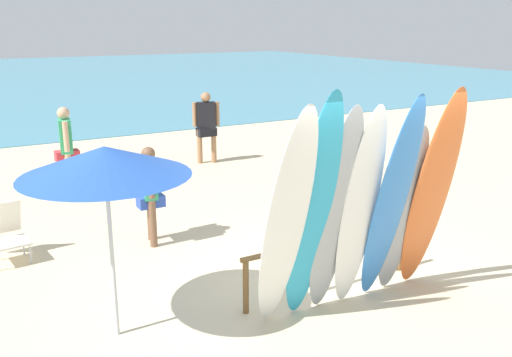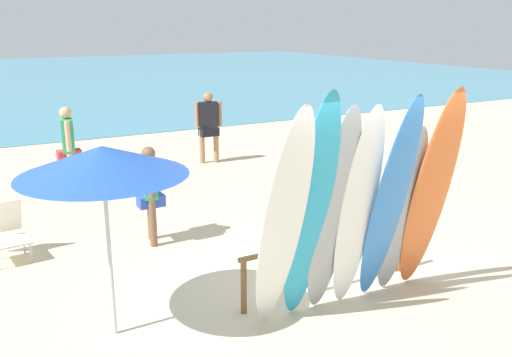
{
  "view_description": "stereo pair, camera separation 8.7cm",
  "coord_description": "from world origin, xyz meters",
  "views": [
    {
      "loc": [
        -3.9,
        -5.07,
        3.23
      ],
      "look_at": [
        0.0,
        1.84,
        0.99
      ],
      "focal_mm": 39.12,
      "sensor_mm": 36.0,
      "label": 1
    },
    {
      "loc": [
        -3.83,
        -5.12,
        3.23
      ],
      "look_at": [
        0.0,
        1.84,
        0.99
      ],
      "focal_mm": 39.12,
      "sensor_mm": 36.0,
      "label": 2
    }
  ],
  "objects": [
    {
      "name": "ground",
      "position": [
        0.0,
        14.0,
        0.0
      ],
      "size": [
        60.0,
        60.0,
        0.0
      ],
      "primitive_type": "plane",
      "color": "beige"
    },
    {
      "name": "ocean_water",
      "position": [
        0.0,
        30.79,
        0.01
      ],
      "size": [
        60.0,
        40.0,
        0.02
      ],
      "primitive_type": "cube",
      "color": "teal",
      "rests_on": "ground"
    },
    {
      "name": "surfboard_rack",
      "position": [
        0.0,
        0.0,
        0.53
      ],
      "size": [
        2.47,
        0.07,
        0.7
      ],
      "color": "brown",
      "rests_on": "ground"
    },
    {
      "name": "surfboard_white_0",
      "position": [
        -1.03,
        -0.6,
        1.27
      ],
      "size": [
        0.5,
        0.81,
        2.54
      ],
      "primitive_type": "ellipsoid",
      "rotation": [
        0.29,
        0.0,
        -0.0
      ],
      "color": "white",
      "rests_on": "ground"
    },
    {
      "name": "surfboard_teal_1",
      "position": [
        -0.66,
        -0.55,
        1.32
      ],
      "size": [
        0.52,
        0.7,
        2.63
      ],
      "primitive_type": "ellipsoid",
      "rotation": [
        0.24,
        0.0,
        0.02
      ],
      "color": "#289EC6",
      "rests_on": "ground"
    },
    {
      "name": "surfboard_grey_2",
      "position": [
        -0.34,
        -0.51,
        1.23
      ],
      "size": [
        0.56,
        0.61,
        2.45
      ],
      "primitive_type": "ellipsoid",
      "rotation": [
        0.21,
        0.0,
        0.07
      ],
      "color": "#999EA3",
      "rests_on": "ground"
    },
    {
      "name": "surfboard_white_3",
      "position": [
        -0.02,
        -0.54,
        1.22
      ],
      "size": [
        0.48,
        0.55,
        2.43
      ],
      "primitive_type": "ellipsoid",
      "rotation": [
        0.2,
        0.0,
        -0.0
      ],
      "color": "white",
      "rests_on": "ground"
    },
    {
      "name": "surfboard_blue_4",
      "position": [
        0.36,
        -0.62,
        1.27
      ],
      "size": [
        0.48,
        0.74,
        2.54
      ],
      "primitive_type": "ellipsoid",
      "rotation": [
        0.26,
        0.0,
        0.01
      ],
      "color": "#337AD1",
      "rests_on": "ground"
    },
    {
      "name": "surfboard_grey_5",
      "position": [
        0.68,
        -0.49,
        1.07
      ],
      "size": [
        0.55,
        0.51,
        2.14
      ],
      "primitive_type": "ellipsoid",
      "rotation": [
        0.2,
        0.0,
        0.06
      ],
      "color": "#999EA3",
      "rests_on": "ground"
    },
    {
      "name": "surfboard_orange_6",
      "position": [
        1.02,
        -0.6,
        1.29
      ],
      "size": [
        0.59,
        0.74,
        2.57
      ],
      "primitive_type": "ellipsoid",
      "rotation": [
        0.24,
        0.0,
        -0.07
      ],
      "color": "orange",
      "rests_on": "ground"
    },
    {
      "name": "beachgoer_near_rack",
      "position": [
        1.41,
        6.71,
        0.96
      ],
      "size": [
        0.61,
        0.33,
        1.67
      ],
      "rotation": [
        0.0,
        0.0,
        2.84
      ],
      "color": "#9E704C",
      "rests_on": "ground"
    },
    {
      "name": "beachgoer_by_water",
      "position": [
        -1.94,
        5.79,
        0.97
      ],
      "size": [
        0.44,
        0.64,
        1.69
      ],
      "rotation": [
        0.0,
        0.0,
        1.43
      ],
      "color": "tan",
      "rests_on": "ground"
    },
    {
      "name": "beachgoer_photographing",
      "position": [
        -1.4,
        2.56,
        0.86
      ],
      "size": [
        0.39,
        0.55,
        1.49
      ],
      "rotation": [
        0.0,
        0.0,
        1.35
      ],
      "color": "brown",
      "rests_on": "ground"
    },
    {
      "name": "beach_chair_red",
      "position": [
        -3.37,
        3.0,
        0.43
      ],
      "size": [
        0.57,
        0.73,
        0.82
      ],
      "rotation": [
        0.0,
        0.0,
        0.11
      ],
      "color": "#B7B7BC",
      "rests_on": "ground"
    },
    {
      "name": "beach_umbrella",
      "position": [
        -2.59,
        0.28,
        1.91
      ],
      "size": [
        1.7,
        1.7,
        2.06
      ],
      "color": "silver",
      "rests_on": "ground"
    }
  ]
}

